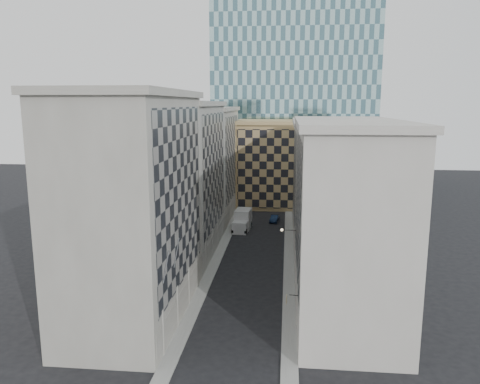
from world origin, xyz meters
The scene contains 15 objects.
ground centered at (0.00, 0.00, 0.00)m, with size 260.00×260.00×0.00m, color black.
sidewalk_west centered at (-5.25, 30.00, 0.07)m, with size 1.50×100.00×0.15m, color gray.
sidewalk_east centered at (5.25, 30.00, 0.07)m, with size 1.50×100.00×0.15m, color gray.
bldg_left_a centered at (-10.88, 11.00, 11.82)m, with size 10.80×22.80×23.70m.
bldg_left_b centered at (-10.88, 33.00, 11.32)m, with size 10.80×22.80×22.70m.
bldg_left_c centered at (-10.88, 55.00, 10.83)m, with size 10.80×22.80×21.70m.
bldg_right_a centered at (10.88, 15.00, 10.32)m, with size 10.80×26.80×20.70m.
bldg_right_b centered at (10.89, 42.00, 9.85)m, with size 10.80×28.80×19.70m.
tan_block centered at (2.00, 67.90, 9.44)m, with size 16.80×14.80×18.80m.
church_tower centered at (0.00, 82.00, 26.95)m, with size 7.20×7.20×51.50m.
flagpoles_left centered at (-5.90, 6.00, 8.00)m, with size 0.10×6.33×2.33m.
bracket_lamp centered at (4.38, 24.00, 6.20)m, with size 1.98×0.36×0.36m.
box_truck centered at (-3.10, 46.15, 1.55)m, with size 3.12×6.66×3.56m.
dark_car centered at (2.53, 52.37, 0.65)m, with size 1.38×3.95×1.30m, color #0E1C36.
shop_sign centered at (4.95, 7.57, 3.83)m, with size 1.21×0.77×0.86m.
Camera 1 is at (4.72, -34.99, 22.35)m, focal length 35.00 mm.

